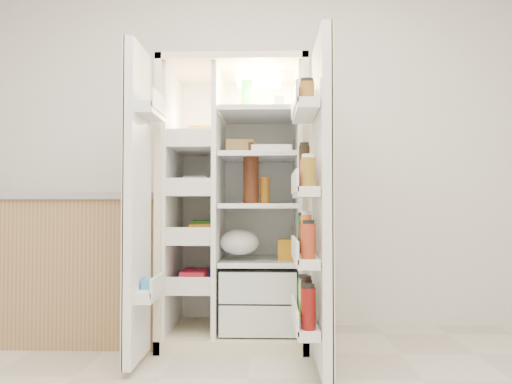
{
  "coord_description": "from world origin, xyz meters",
  "views": [
    {
      "loc": [
        0.11,
        -1.6,
        0.89
      ],
      "look_at": [
        0.03,
        1.25,
        0.96
      ],
      "focal_mm": 34.0,
      "sensor_mm": 36.0,
      "label": 1
    }
  ],
  "objects": [
    {
      "name": "kitchen_counter",
      "position": [
        -1.2,
        1.66,
        0.48
      ],
      "size": [
        1.33,
        0.71,
        0.96
      ],
      "color": "#A37D51",
      "rests_on": "floor"
    },
    {
      "name": "fridge_door",
      "position": [
        0.37,
        0.96,
        0.87
      ],
      "size": [
        0.17,
        0.58,
        1.72
      ],
      "color": "white",
      "rests_on": "floor"
    },
    {
      "name": "refrigerator",
      "position": [
        -0.1,
        1.65,
        0.74
      ],
      "size": [
        0.92,
        0.7,
        1.8
      ],
      "color": "beige",
      "rests_on": "floor"
    },
    {
      "name": "wall_back",
      "position": [
        0.0,
        2.0,
        1.35
      ],
      "size": [
        4.0,
        0.02,
        2.7
      ],
      "primitive_type": "cube",
      "color": "silver",
      "rests_on": "floor"
    },
    {
      "name": "freezer_door",
      "position": [
        -0.61,
        1.05,
        0.89
      ],
      "size": [
        0.15,
        0.4,
        1.72
      ],
      "color": "white",
      "rests_on": "floor"
    }
  ]
}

